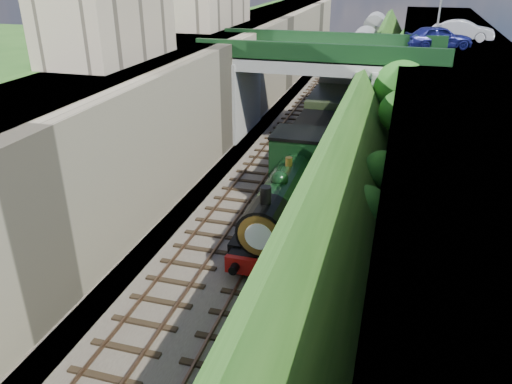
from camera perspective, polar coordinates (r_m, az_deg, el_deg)
ground at (r=16.68m, az=-9.47°, el=-20.68°), size 160.00×160.00×0.00m
trackbed at (r=33.00m, az=5.19°, el=3.95°), size 10.00×90.00×0.20m
retaining_wall at (r=33.37m, az=-4.03°, el=10.35°), size 1.00×90.00×7.00m
street_plateau_left at (r=34.70m, az=-9.57°, el=10.64°), size 6.00×90.00×7.00m
street_plateau_right at (r=31.79m, az=22.56°, el=7.07°), size 8.00×90.00×6.25m
embankment_slope at (r=28.93m, az=13.99°, el=5.77°), size 4.58×90.00×6.36m
track_left at (r=33.35m, az=1.82°, el=4.53°), size 2.50×90.00×0.20m
track_right at (r=32.77m, az=7.26°, el=3.96°), size 2.50×90.00×0.20m
road_bridge at (r=35.51m, az=8.26°, el=12.00°), size 16.00×6.40×7.25m
building_near at (r=28.80m, az=-16.60°, el=18.28°), size 4.00×8.00×4.00m
tree at (r=32.79m, az=16.47°, el=11.22°), size 3.60×3.80×6.60m
car_blue at (r=38.53m, az=20.12°, el=16.28°), size 4.94×3.43×1.56m
car_silver at (r=43.45m, az=22.61°, el=16.68°), size 4.68×2.13×1.49m
locomotive at (r=23.39m, az=3.58°, el=-0.31°), size 3.10×10.22×3.83m
tender at (r=30.19m, az=6.68°, el=4.93°), size 2.70×6.00×3.05m
coach_front at (r=42.06m, az=9.75°, el=11.06°), size 2.90×18.00×3.70m
coach_middle at (r=60.43m, az=12.07°, el=15.02°), size 2.90×18.00×3.70m
coach_rear at (r=79.00m, az=13.34°, el=17.11°), size 2.90×18.00×3.70m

